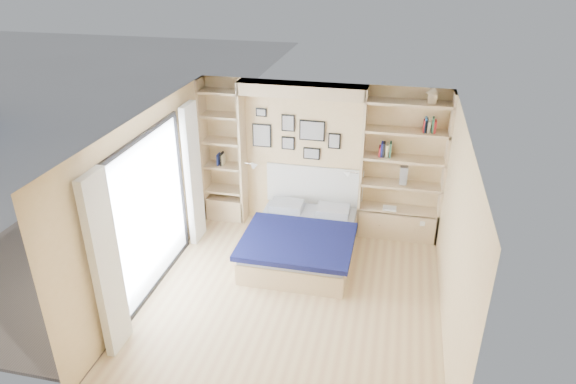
# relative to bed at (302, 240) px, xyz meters

# --- Properties ---
(ground) EXTENTS (4.50, 4.50, 0.00)m
(ground) POSITION_rel_bed_xyz_m (0.09, -1.15, -0.27)
(ground) COLOR tan
(ground) RESTS_ON ground
(room_shell) EXTENTS (4.50, 4.50, 4.50)m
(room_shell) POSITION_rel_bed_xyz_m (-0.30, 0.37, 0.81)
(room_shell) COLOR #E3C08C
(room_shell) RESTS_ON ground
(bed) EXTENTS (1.65, 2.12, 1.07)m
(bed) POSITION_rel_bed_xyz_m (0.00, 0.00, 0.00)
(bed) COLOR tan
(bed) RESTS_ON ground
(photo_gallery) EXTENTS (1.48, 0.02, 0.82)m
(photo_gallery) POSITION_rel_bed_xyz_m (-0.36, 1.08, 1.34)
(photo_gallery) COLOR black
(photo_gallery) RESTS_ON ground
(reading_lamps) EXTENTS (1.92, 0.12, 0.15)m
(reading_lamps) POSITION_rel_bed_xyz_m (-0.21, 0.85, 0.83)
(reading_lamps) COLOR silver
(reading_lamps) RESTS_ON ground
(shelf_decor) EXTENTS (3.51, 0.23, 2.03)m
(shelf_decor) POSITION_rel_bed_xyz_m (1.18, 0.92, 1.42)
(shelf_decor) COLOR #A51E1E
(shelf_decor) RESTS_ON ground
(deck) EXTENTS (3.20, 4.00, 0.05)m
(deck) POSITION_rel_bed_xyz_m (-3.51, -1.15, -0.27)
(deck) COLOR brown
(deck) RESTS_ON ground
(deck_chair) EXTENTS (0.74, 0.93, 0.82)m
(deck_chair) POSITION_rel_bed_xyz_m (-3.41, 0.13, 0.12)
(deck_chair) COLOR tan
(deck_chair) RESTS_ON ground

